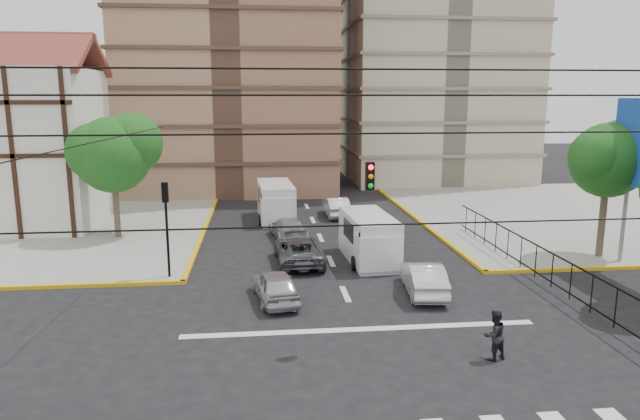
{
  "coord_description": "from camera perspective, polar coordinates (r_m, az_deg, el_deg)",
  "views": [
    {
      "loc": [
        -3.54,
        -18.02,
        8.33
      ],
      "look_at": [
        -1.25,
        3.53,
        4.0
      ],
      "focal_mm": 32.0,
      "sensor_mm": 36.0,
      "label": 1
    }
  ],
  "objects": [
    {
      "name": "ground",
      "position": [
        20.17,
        4.71,
        -13.14
      ],
      "size": [
        160.0,
        160.0,
        0.0
      ],
      "primitive_type": "plane",
      "color": "black",
      "rests_on": "ground"
    },
    {
      "name": "sidewalk_nw",
      "position": [
        42.25,
        -28.86,
        -1.39
      ],
      "size": [
        26.0,
        26.0,
        0.15
      ],
      "primitive_type": "cube",
      "color": "gray",
      "rests_on": "ground"
    },
    {
      "name": "sidewalk_ne",
      "position": [
        45.48,
        25.23,
        -0.25
      ],
      "size": [
        26.0,
        26.0,
        0.15
      ],
      "primitive_type": "cube",
      "color": "gray",
      "rests_on": "ground"
    },
    {
      "name": "stop_line",
      "position": [
        21.25,
        4.1,
        -11.8
      ],
      "size": [
        13.0,
        0.4,
        0.01
      ],
      "primitive_type": "cube",
      "color": "silver",
      "rests_on": "ground"
    },
    {
      "name": "tudor_building",
      "position": [
        41.16,
        -28.26,
        5.67
      ],
      "size": [
        10.8,
        8.05,
        12.23
      ],
      "color": "silver",
      "rests_on": "ground"
    },
    {
      "name": "park_fence",
      "position": [
        27.09,
        22.06,
        -7.47
      ],
      "size": [
        0.1,
        22.5,
        1.66
      ],
      "primitive_type": null,
      "color": "black",
      "rests_on": "ground"
    },
    {
      "name": "tree_park_c",
      "position": [
        32.41,
        27.01,
        4.77
      ],
      "size": [
        4.65,
        3.8,
        7.25
      ],
      "color": "#473828",
      "rests_on": "ground"
    },
    {
      "name": "tree_tudor",
      "position": [
        35.19,
        -19.89,
        5.56
      ],
      "size": [
        5.39,
        4.4,
        7.43
      ],
      "color": "#473828",
      "rests_on": "ground"
    },
    {
      "name": "traffic_light_nw",
      "position": [
        26.69,
        -15.13,
        -0.37
      ],
      "size": [
        0.28,
        0.22,
        4.4
      ],
      "color": "black",
      "rests_on": "ground"
    },
    {
      "name": "traffic_light_hanging",
      "position": [
        16.56,
        6.35,
        2.79
      ],
      "size": [
        18.0,
        9.12,
        0.92
      ],
      "color": "black",
      "rests_on": "ground"
    },
    {
      "name": "van_right_lane",
      "position": [
        29.12,
        4.99,
        -2.98
      ],
      "size": [
        2.39,
        5.45,
        2.41
      ],
      "rotation": [
        0.0,
        0.0,
        0.06
      ],
      "color": "silver",
      "rests_on": "ground"
    },
    {
      "name": "van_left_lane",
      "position": [
        38.78,
        -4.43,
        0.72
      ],
      "size": [
        2.51,
        5.73,
        2.53
      ],
      "rotation": [
        0.0,
        0.0,
        0.06
      ],
      "color": "silver",
      "rests_on": "ground"
    },
    {
      "name": "car_silver_front_left",
      "position": [
        23.8,
        -4.49,
        -7.54
      ],
      "size": [
        2.16,
        4.06,
        1.32
      ],
      "primitive_type": "imported",
      "rotation": [
        0.0,
        0.0,
        3.3
      ],
      "color": "#B4B3B8",
      "rests_on": "ground"
    },
    {
      "name": "car_white_front_right",
      "position": [
        24.98,
        10.32,
        -6.7
      ],
      "size": [
        1.89,
        4.32,
        1.38
      ],
      "primitive_type": "imported",
      "rotation": [
        0.0,
        0.0,
        3.04
      ],
      "color": "silver",
      "rests_on": "ground"
    },
    {
      "name": "car_grey_mid_left",
      "position": [
        28.94,
        -2.17,
        -4.03
      ],
      "size": [
        2.44,
        4.99,
        1.37
      ],
      "primitive_type": "imported",
      "rotation": [
        0.0,
        0.0,
        3.18
      ],
      "color": "#54575C",
      "rests_on": "ground"
    },
    {
      "name": "car_silver_rear_left",
      "position": [
        33.91,
        -3.19,
        -1.83
      ],
      "size": [
        2.39,
        4.58,
        1.27
      ],
      "primitive_type": "imported",
      "rotation": [
        0.0,
        0.0,
        3.29
      ],
      "color": "#B1B1B6",
      "rests_on": "ground"
    },
    {
      "name": "car_darkgrey_mid_right",
      "position": [
        34.68,
        5.16,
        -1.44
      ],
      "size": [
        1.97,
        4.27,
        1.42
      ],
      "primitive_type": "imported",
      "rotation": [
        0.0,
        0.0,
        3.21
      ],
      "color": "#242426",
      "rests_on": "ground"
    },
    {
      "name": "car_white_rear_right",
      "position": [
        40.14,
        1.63,
        0.33
      ],
      "size": [
        1.57,
        4.26,
        1.39
      ],
      "primitive_type": "imported",
      "rotation": [
        0.0,
        0.0,
        3.17
      ],
      "color": "silver",
      "rests_on": "ground"
    },
    {
      "name": "pedestrian_crosswalk",
      "position": [
        19.48,
        17.03,
        -11.87
      ],
      "size": [
        0.97,
        0.86,
        1.66
      ],
      "primitive_type": "imported",
      "rotation": [
        0.0,
        0.0,
        3.47
      ],
      "color": "black",
      "rests_on": "ground"
    }
  ]
}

